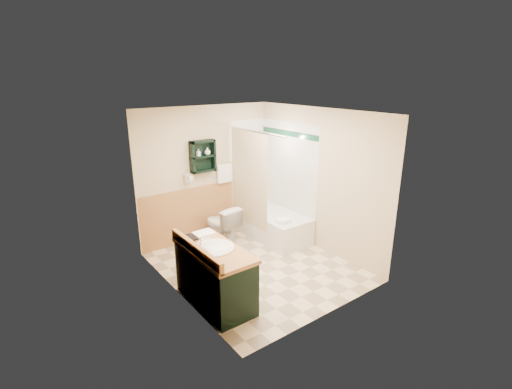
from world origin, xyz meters
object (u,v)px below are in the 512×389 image
object	(u,v)px
vanity	(215,276)
vanity_book	(185,231)
toilet	(222,225)
wall_shelf	(203,156)
bathtub	(272,225)
hair_dryer	(188,178)
soap_bottle_a	(198,154)
soap_bottle_b	(207,152)

from	to	relation	value
vanity	vanity_book	bearing A→B (deg)	109.80
toilet	vanity_book	xyz separation A→B (m)	(-1.17, -1.01, 0.54)
wall_shelf	vanity_book	distance (m)	1.86
bathtub	toilet	world-z (taller)	toilet
hair_dryer	soap_bottle_a	xyz separation A→B (m)	(0.21, -0.03, 0.39)
hair_dryer	soap_bottle_b	bearing A→B (deg)	-4.40
vanity	hair_dryer	bearing A→B (deg)	72.30
wall_shelf	vanity_book	xyz separation A→B (m)	(-1.06, -1.38, -0.65)
toilet	soap_bottle_a	size ratio (longest dim) A/B	6.12
wall_shelf	vanity_book	world-z (taller)	wall_shelf
vanity_book	soap_bottle_a	world-z (taller)	soap_bottle_a
bathtub	soap_bottle_b	bearing A→B (deg)	145.26
vanity	soap_bottle_b	xyz separation A→B (m)	(0.99, 1.83, 1.22)
soap_bottle_a	wall_shelf	bearing A→B (deg)	3.30
toilet	vanity_book	distance (m)	1.64
wall_shelf	toilet	size ratio (longest dim) A/B	0.75
hair_dryer	bathtub	bearing A→B (deg)	-27.11
wall_shelf	bathtub	distance (m)	1.79
bathtub	hair_dryer	bearing A→B (deg)	152.89
hair_dryer	bathtub	world-z (taller)	hair_dryer
bathtub	vanity_book	world-z (taller)	vanity_book
hair_dryer	bathtub	distance (m)	1.77
hair_dryer	soap_bottle_a	world-z (taller)	soap_bottle_a
wall_shelf	soap_bottle_b	xyz separation A→B (m)	(0.09, -0.01, 0.07)
vanity_book	soap_bottle_a	distance (m)	1.82
toilet	soap_bottle_a	bearing A→B (deg)	-68.28
hair_dryer	vanity_book	bearing A→B (deg)	-118.40
hair_dryer	vanity	bearing A→B (deg)	-107.70
vanity_book	soap_bottle_a	xyz separation A→B (m)	(0.97, 1.38, 0.69)
wall_shelf	bathtub	world-z (taller)	wall_shelf
bathtub	soap_bottle_b	world-z (taller)	soap_bottle_b
vanity	soap_bottle_a	size ratio (longest dim) A/B	10.34
toilet	soap_bottle_b	xyz separation A→B (m)	(-0.02, 0.37, 1.26)
wall_shelf	toilet	xyz separation A→B (m)	(0.11, -0.37, -1.19)
toilet	vanity_book	bearing A→B (deg)	34.23
toilet	vanity_book	size ratio (longest dim) A/B	3.13
hair_dryer	toilet	world-z (taller)	hair_dryer
wall_shelf	soap_bottle_a	size ratio (longest dim) A/B	4.60
vanity	toilet	size ratio (longest dim) A/B	1.69
vanity	soap_bottle_b	world-z (taller)	soap_bottle_b
wall_shelf	toilet	bearing A→B (deg)	-73.46
wall_shelf	hair_dryer	world-z (taller)	wall_shelf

